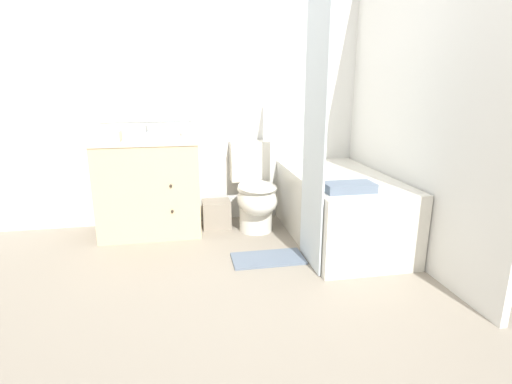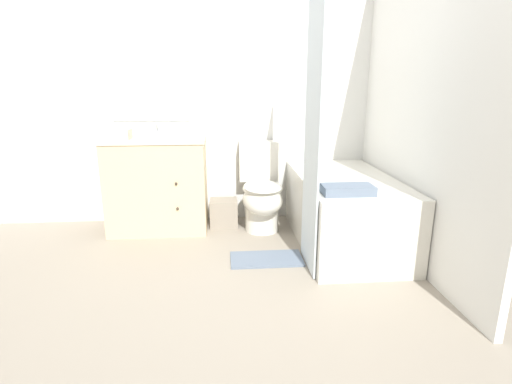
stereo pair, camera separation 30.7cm
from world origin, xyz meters
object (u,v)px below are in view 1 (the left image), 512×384
at_px(bathtub, 339,207).
at_px(soap_dispenser, 185,128).
at_px(vanity_cabinet, 149,186).
at_px(sink_faucet, 147,132).
at_px(bath_towel_folded, 349,187).
at_px(wastebasket, 216,214).
at_px(bath_mat, 268,258).
at_px(hand_towel_folded, 107,136).
at_px(toilet, 255,192).
at_px(tissue_box, 162,132).

xyz_separation_m(bathtub, soap_dispenser, (-1.27, 0.54, 0.64)).
distance_m(vanity_cabinet, sink_faucet, 0.49).
bearing_deg(bath_towel_folded, vanity_cabinet, 146.15).
height_order(wastebasket, bath_mat, wastebasket).
xyz_separation_m(hand_towel_folded, bath_mat, (1.22, -0.68, -0.89)).
distance_m(bath_towel_folded, bath_mat, 0.84).
bearing_deg(sink_faucet, toilet, -15.86).
distance_m(hand_towel_folded, bath_towel_folded, 1.99).
xyz_separation_m(vanity_cabinet, bath_towel_folded, (1.46, -0.98, 0.17)).
bearing_deg(bath_mat, vanity_cabinet, 139.74).
relative_size(bathtub, bath_towel_folded, 4.07).
bearing_deg(bathtub, bath_mat, -155.86).
distance_m(toilet, bath_mat, 0.77).
bearing_deg(bath_mat, bath_towel_folded, -20.47).
distance_m(tissue_box, soap_dispenser, 0.20).
bearing_deg(vanity_cabinet, toilet, -5.70).
distance_m(bathtub, wastebasket, 1.14).
distance_m(soap_dispenser, bath_towel_folded, 1.58).
distance_m(sink_faucet, wastebasket, 0.98).
height_order(vanity_cabinet, wastebasket, vanity_cabinet).
xyz_separation_m(sink_faucet, hand_towel_folded, (-0.30, -0.27, 0.01)).
height_order(wastebasket, bath_towel_folded, bath_towel_folded).
bearing_deg(vanity_cabinet, bath_mat, -40.26).
distance_m(vanity_cabinet, bathtub, 1.68).
relative_size(vanity_cabinet, tissue_box, 6.55).
relative_size(sink_faucet, hand_towel_folded, 0.66).
distance_m(bathtub, bath_towel_folded, 0.62).
relative_size(soap_dispenser, bath_mat, 0.31).
relative_size(sink_faucet, wastebasket, 0.55).
height_order(vanity_cabinet, tissue_box, tissue_box).
height_order(hand_towel_folded, bath_mat, hand_towel_folded).
xyz_separation_m(tissue_box, bath_mat, (0.78, -0.83, -0.90)).
relative_size(tissue_box, bath_towel_folded, 0.38).
distance_m(toilet, bathtub, 0.77).
relative_size(toilet, bath_mat, 1.42).
bearing_deg(toilet, bath_mat, -92.24).
distance_m(toilet, soap_dispenser, 0.86).
height_order(toilet, tissue_box, tissue_box).
distance_m(bathtub, tissue_box, 1.67).
bearing_deg(vanity_cabinet, bathtub, -16.18).
xyz_separation_m(soap_dispenser, bath_mat, (0.58, -0.85, -0.93)).
bearing_deg(hand_towel_folded, bath_mat, -29.18).
relative_size(wastebasket, soap_dispenser, 1.50).
xyz_separation_m(bath_towel_folded, bath_mat, (-0.54, 0.20, -0.60)).
bearing_deg(bath_mat, wastebasket, 112.05).
bearing_deg(soap_dispenser, hand_towel_folded, -164.60).
bearing_deg(bathtub, bath_towel_folded, -106.12).
relative_size(sink_faucet, bath_towel_folded, 0.40).
relative_size(hand_towel_folded, bath_towel_folded, 0.60).
distance_m(sink_faucet, toilet, 1.12).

